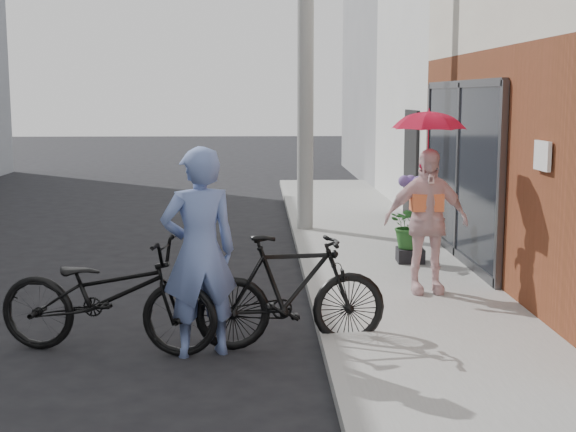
{
  "coord_description": "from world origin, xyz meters",
  "views": [
    {
      "loc": [
        0.28,
        -7.79,
        2.43
      ],
      "look_at": [
        0.61,
        0.98,
        1.1
      ],
      "focal_mm": 50.0,
      "sensor_mm": 36.0,
      "label": 1
    }
  ],
  "objects": [
    {
      "name": "parasol",
      "position": [
        2.25,
        1.39,
        2.17
      ],
      "size": [
        0.81,
        0.81,
        0.71
      ],
      "primitive_type": "imported",
      "color": "#E61B45",
      "rests_on": "kimono_woman"
    },
    {
      "name": "curb",
      "position": [
        0.94,
        2.0,
        0.06
      ],
      "size": [
        0.12,
        24.0,
        0.12
      ],
      "primitive_type": "cube",
      "color": "#9E9E99",
      "rests_on": "ground"
    },
    {
      "name": "planter",
      "position": [
        2.4,
        3.1,
        0.22
      ],
      "size": [
        0.38,
        0.38,
        0.19
      ],
      "primitive_type": "cube",
      "rotation": [
        0.0,
        0.0,
        -0.04
      ],
      "color": "black",
      "rests_on": "sidewalk"
    },
    {
      "name": "east_building_far",
      "position": [
        7.2,
        16.0,
        3.5
      ],
      "size": [
        8.0,
        8.0,
        7.0
      ],
      "primitive_type": "cube",
      "color": "gray",
      "rests_on": "ground"
    },
    {
      "name": "ground",
      "position": [
        0.0,
        0.0,
        0.0
      ],
      "size": [
        80.0,
        80.0,
        0.0
      ],
      "primitive_type": "plane",
      "color": "black",
      "rests_on": "ground"
    },
    {
      "name": "utility_pole",
      "position": [
        1.1,
        6.0,
        3.5
      ],
      "size": [
        0.28,
        0.28,
        7.0
      ],
      "primitive_type": "cylinder",
      "color": "#9E9E99",
      "rests_on": "ground"
    },
    {
      "name": "kimono_woman",
      "position": [
        2.25,
        1.39,
        0.97
      ],
      "size": [
        1.01,
        0.46,
        1.7
      ],
      "primitive_type": "imported",
      "rotation": [
        0.0,
        0.0,
        0.04
      ],
      "color": "silver",
      "rests_on": "sidewalk"
    },
    {
      "name": "potted_plant",
      "position": [
        2.4,
        3.1,
        0.65
      ],
      "size": [
        0.6,
        0.52,
        0.67
      ],
      "primitive_type": "imported",
      "color": "#295F26",
      "rests_on": "planter"
    },
    {
      "name": "sidewalk",
      "position": [
        2.1,
        2.0,
        0.06
      ],
      "size": [
        2.2,
        24.0,
        0.12
      ],
      "primitive_type": "cube",
      "color": "gray",
      "rests_on": "ground"
    },
    {
      "name": "bike_right",
      "position": [
        0.6,
        -0.28,
        0.56
      ],
      "size": [
        1.91,
        0.77,
        1.12
      ],
      "primitive_type": "imported",
      "rotation": [
        0.0,
        0.0,
        1.71
      ],
      "color": "black",
      "rests_on": "ground"
    },
    {
      "name": "officer",
      "position": [
        -0.27,
        -0.47,
        0.98
      ],
      "size": [
        0.83,
        0.67,
        1.97
      ],
      "primitive_type": "imported",
      "rotation": [
        0.0,
        0.0,
        3.45
      ],
      "color": "#657AB4",
      "rests_on": "ground"
    },
    {
      "name": "bike_left",
      "position": [
        -1.14,
        -0.37,
        0.56
      ],
      "size": [
        2.23,
        1.13,
        1.12
      ],
      "primitive_type": "imported",
      "rotation": [
        0.0,
        0.0,
        1.38
      ],
      "color": "black",
      "rests_on": "ground"
    }
  ]
}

